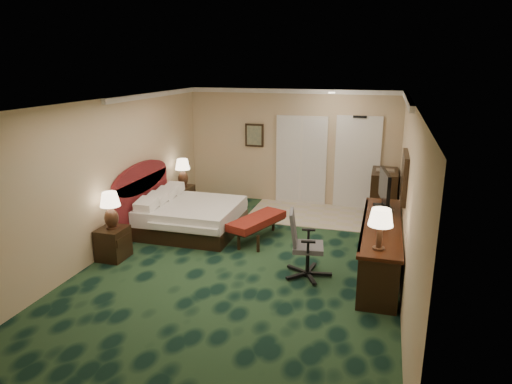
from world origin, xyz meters
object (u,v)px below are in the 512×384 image
(desk, at_px, (380,247))
(tv, at_px, (384,190))
(nightstand_near, at_px, (113,243))
(bed, at_px, (192,218))
(nightstand_far, at_px, (182,198))
(lamp_far, at_px, (183,173))
(desk_chair, at_px, (308,244))
(bed_bench, at_px, (257,228))
(minibar, at_px, (383,194))
(lamp_near, at_px, (111,210))

(desk, height_order, tv, tv)
(nightstand_near, distance_m, desk, 4.50)
(bed, xyz_separation_m, tv, (3.66, -0.07, 0.87))
(nightstand_far, relative_size, lamp_far, 0.90)
(desk, bearing_deg, lamp_far, 154.75)
(nightstand_near, bearing_deg, lamp_far, 89.36)
(lamp_far, xyz_separation_m, desk_chair, (3.31, -2.59, -0.34))
(bed_bench, bearing_deg, minibar, 62.93)
(nightstand_near, distance_m, lamp_far, 2.91)
(nightstand_near, relative_size, lamp_far, 0.88)
(bed, relative_size, lamp_near, 2.87)
(lamp_near, xyz_separation_m, desk, (4.43, 0.75, -0.46))
(bed, relative_size, minibar, 1.77)
(lamp_far, relative_size, desk, 0.22)
(nightstand_far, distance_m, lamp_far, 0.60)
(nightstand_near, bearing_deg, lamp_near, 68.26)
(nightstand_near, height_order, bed_bench, nightstand_near)
(lamp_near, bearing_deg, bed, 64.09)
(lamp_near, relative_size, desk, 0.23)
(nightstand_near, bearing_deg, tv, 19.00)
(bed, distance_m, lamp_far, 1.57)
(bed_bench, distance_m, desk_chair, 1.77)
(lamp_far, height_order, bed_bench, lamp_far)
(minibar, bearing_deg, nightstand_near, -141.05)
(bed, xyz_separation_m, nightstand_far, (-0.77, 1.20, -0.01))
(nightstand_far, bearing_deg, tv, -16.00)
(nightstand_near, xyz_separation_m, lamp_far, (0.03, 2.84, 0.60))
(tv, height_order, desk_chair, tv)
(lamp_near, relative_size, minibar, 0.62)
(bed, distance_m, desk, 3.75)
(lamp_far, relative_size, bed_bench, 0.47)
(nightstand_far, distance_m, tv, 4.69)
(lamp_near, relative_size, lamp_far, 1.02)
(nightstand_near, relative_size, lamp_near, 0.87)
(desk_chair, bearing_deg, tv, 40.54)
(nightstand_near, xyz_separation_m, desk_chair, (3.35, 0.25, 0.26))
(nightstand_far, relative_size, tv, 0.65)
(nightstand_near, bearing_deg, bed_bench, 35.33)
(nightstand_far, bearing_deg, nightstand_near, -90.10)
(lamp_far, xyz_separation_m, desk, (4.40, -2.08, -0.47))
(bed, bearing_deg, lamp_far, 120.77)
(nightstand_far, xyz_separation_m, desk_chair, (3.34, -2.55, 0.26))
(minibar, bearing_deg, desk, -90.06)
(bed_bench, distance_m, tv, 2.47)
(bed, bearing_deg, desk_chair, -27.62)
(nightstand_near, distance_m, lamp_near, 0.60)
(lamp_far, bearing_deg, nightstand_far, -119.56)
(bed, height_order, desk_chair, desk_chair)
(bed_bench, relative_size, minibar, 1.29)
(lamp_far, xyz_separation_m, bed_bench, (2.12, -1.32, -0.65))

